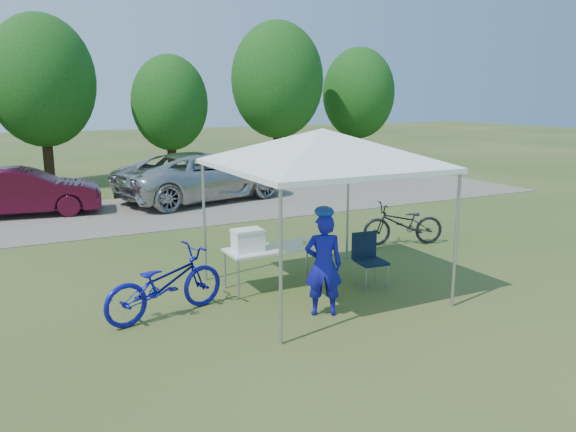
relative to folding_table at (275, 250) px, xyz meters
name	(u,v)px	position (x,y,z in m)	size (l,w,h in m)	color
ground	(321,292)	(0.55, -0.64, -0.66)	(100.00, 100.00, 0.00)	#2D5119
gravel_strip	(181,209)	(0.55, 7.36, -0.65)	(24.00, 5.00, 0.02)	gray
canopy	(323,133)	(0.55, -0.64, 2.00)	(4.53, 4.53, 3.00)	#A5A5AA
treeline	(122,88)	(0.25, 13.41, 2.88)	(24.89, 4.28, 6.30)	#382314
folding_table	(275,250)	(0.00, 0.00, 0.00)	(1.70, 0.71, 0.70)	white
folding_chair	(368,254)	(1.47, -0.67, -0.11)	(0.52, 0.53, 0.92)	#0D1A31
cooler	(248,240)	(-0.50, 0.00, 0.23)	(0.51, 0.35, 0.37)	white
ice_cream_cup	(304,243)	(0.55, -0.05, 0.07)	(0.07, 0.07, 0.05)	#BACF30
cyclist	(323,265)	(0.08, -1.49, 0.12)	(0.56, 0.37, 1.55)	#13139D
bike_blue	(165,283)	(-2.04, -0.46, -0.15)	(0.67, 1.94, 1.02)	#12129E
bike_dark	(403,224)	(3.75, 1.21, -0.18)	(0.63, 1.81, 0.95)	black
minivan	(203,176)	(1.61, 8.42, 0.12)	(2.52, 5.47, 1.52)	beige
sedan	(25,192)	(-3.51, 8.42, 0.02)	(1.38, 3.97, 1.31)	#470B1F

